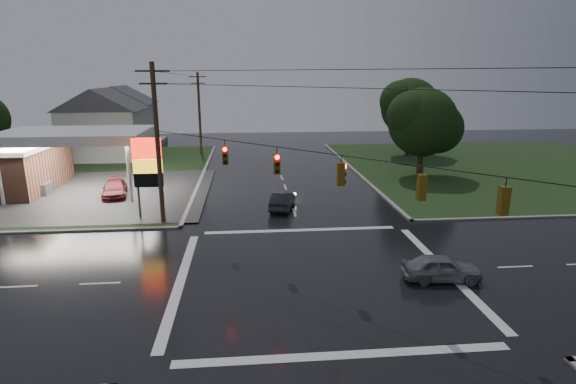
{
  "coord_description": "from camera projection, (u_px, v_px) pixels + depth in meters",
  "views": [
    {
      "loc": [
        -3.45,
        -21.45,
        10.19
      ],
      "look_at": [
        -0.95,
        5.81,
        3.0
      ],
      "focal_mm": 28.0,
      "sensor_mm": 36.0,
      "label": 1
    }
  ],
  "objects": [
    {
      "name": "utility_pole_nw",
      "position": [
        158.0,
        142.0,
        30.41
      ],
      "size": [
        2.2,
        0.32,
        11.0
      ],
      "color": "#382619",
      "rests_on": "ground"
    },
    {
      "name": "car_pump",
      "position": [
        115.0,
        189.0,
        38.46
      ],
      "size": [
        2.9,
        5.07,
        1.38
      ],
      "primitive_type": "imported",
      "rotation": [
        0.0,
        0.0,
        0.21
      ],
      "color": "#4B1114",
      "rests_on": "ground"
    },
    {
      "name": "tree_ne_near",
      "position": [
        424.0,
        122.0,
        44.57
      ],
      "size": [
        7.99,
        6.8,
        8.98
      ],
      "color": "black",
      "rests_on": "ground"
    },
    {
      "name": "house_far",
      "position": [
        122.0,
        115.0,
        66.72
      ],
      "size": [
        11.05,
        8.48,
        8.6
      ],
      "color": "silver",
      "rests_on": "ground"
    },
    {
      "name": "house_near",
      "position": [
        104.0,
        123.0,
        55.25
      ],
      "size": [
        11.05,
        8.48,
        8.6
      ],
      "color": "silver",
      "rests_on": "ground"
    },
    {
      "name": "ground",
      "position": [
        316.0,
        275.0,
        23.55
      ],
      "size": [
        120.0,
        120.0,
        0.0
      ],
      "primitive_type": "plane",
      "color": "black",
      "rests_on": "ground"
    },
    {
      "name": "pylon_sign",
      "position": [
        148.0,
        165.0,
        31.71
      ],
      "size": [
        2.0,
        0.35,
        6.0
      ],
      "color": "#59595E",
      "rests_on": "ground"
    },
    {
      "name": "grass_nw",
      "position": [
        29.0,
        176.0,
        46.28
      ],
      "size": [
        36.0,
        36.0,
        0.08
      ],
      "primitive_type": "cube",
      "color": "#1F3316",
      "rests_on": "ground"
    },
    {
      "name": "car_north",
      "position": [
        282.0,
        200.0,
        35.03
      ],
      "size": [
        2.43,
        4.34,
        1.36
      ],
      "primitive_type": "imported",
      "rotation": [
        0.0,
        0.0,
        2.89
      ],
      "color": "black",
      "rests_on": "ground"
    },
    {
      "name": "grass_ne",
      "position": [
        508.0,
        167.0,
        50.88
      ],
      "size": [
        36.0,
        36.0,
        0.08
      ],
      "primitive_type": "cube",
      "color": "#1F3316",
      "rests_on": "ground"
    },
    {
      "name": "traffic_signals",
      "position": [
        319.0,
        153.0,
        21.89
      ],
      "size": [
        26.87,
        26.87,
        1.47
      ],
      "color": "black",
      "rests_on": "ground"
    },
    {
      "name": "utility_pole_n",
      "position": [
        199.0,
        112.0,
        57.92
      ],
      "size": [
        2.2,
        0.32,
        10.5
      ],
      "color": "#382619",
      "rests_on": "ground"
    },
    {
      "name": "car_crossing",
      "position": [
        442.0,
        268.0,
        22.8
      ],
      "size": [
        4.04,
        1.93,
        1.33
      ],
      "primitive_type": "imported",
      "rotation": [
        0.0,
        0.0,
        1.48
      ],
      "color": "slate",
      "rests_on": "ground"
    },
    {
      "name": "tree_ne_far",
      "position": [
        411.0,
        107.0,
        56.24
      ],
      "size": [
        8.46,
        7.2,
        9.8
      ],
      "color": "black",
      "rests_on": "ground"
    }
  ]
}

